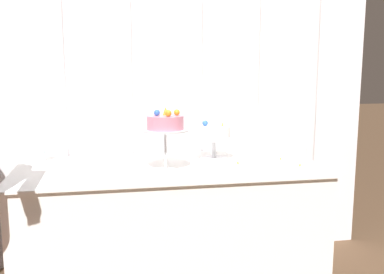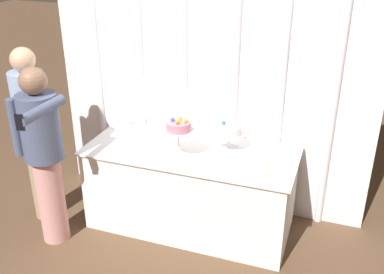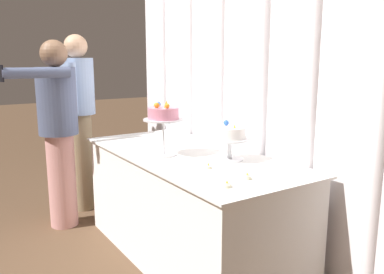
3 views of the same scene
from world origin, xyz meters
TOP-DOWN VIEW (x-y plane):
  - draped_curtain at (-0.00, 0.58)m, footprint 3.12×0.15m
  - cake_table at (0.00, 0.10)m, footprint 1.90×0.84m
  - cake_display_nearleft at (-0.05, -0.07)m, footprint 0.28×0.28m
  - cake_display_nearright at (0.31, 0.23)m, footprint 0.28×0.28m
  - wine_glass at (-0.79, 0.37)m, footprint 0.07×0.07m
  - tealight_far_left at (0.41, -0.01)m, footprint 0.04×0.04m
  - tealight_near_left at (0.71, 0.05)m, footprint 0.05×0.05m
  - tealight_near_right at (0.76, -0.14)m, footprint 0.05×0.05m

SIDE VIEW (x-z plane):
  - cake_table at x=0.00m, z-range 0.00..0.80m
  - tealight_near_right at x=0.76m, z-range 0.79..0.82m
  - tealight_far_left at x=0.41m, z-range 0.79..0.82m
  - tealight_near_left at x=0.71m, z-range 0.79..0.83m
  - wine_glass at x=-0.79m, z-range 0.83..0.98m
  - cake_display_nearright at x=0.31m, z-range 0.83..1.09m
  - cake_display_nearleft at x=-0.05m, z-range 0.87..1.26m
  - draped_curtain at x=0.00m, z-range 0.06..2.88m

